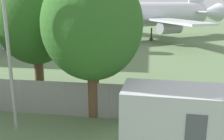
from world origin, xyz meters
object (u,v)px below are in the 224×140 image
Objects in this scene: portable_cabin at (176,115)px; tree_left_of_cabin at (92,26)px; tree_near_hangar at (36,22)px; airplane at (139,15)px.

tree_left_of_cabin is (-4.32, 2.18, 3.81)m from portable_cabin.
tree_near_hangar is 4.91m from tree_left_of_cabin.
portable_cabin is 10.43m from tree_near_hangar.
airplane is at bearing 98.23° from portable_cabin.
tree_near_hangar is (-8.55, 4.66, 3.75)m from portable_cabin.
tree_left_of_cabin reaches higher than portable_cabin.
tree_left_of_cabin reaches higher than tree_near_hangar.
tree_left_of_cabin is (-0.96, -31.47, 0.96)m from airplane.
airplane is 33.93m from portable_cabin.
portable_cabin is at bearing -28.57° from tree_near_hangar.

